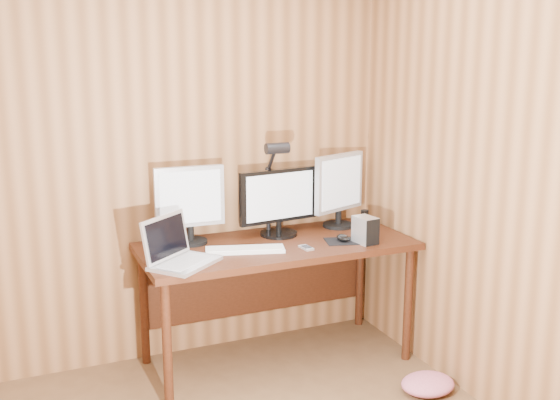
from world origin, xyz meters
TOP-DOWN VIEW (x-y plane):
  - room_shell at (0.00, 0.00)m, footprint 4.00×4.00m
  - desk at (0.93, 1.70)m, footprint 1.60×0.70m
  - monitor_center at (1.01, 1.78)m, footprint 0.52×0.23m
  - monitor_left at (0.47, 1.82)m, footprint 0.41×0.19m
  - monitor_right at (1.44, 1.82)m, footprint 0.40×0.20m
  - laptop at (0.29, 1.48)m, footprint 0.45×0.44m
  - keyboard at (0.70, 1.55)m, footprint 0.46×0.25m
  - mousepad at (1.31, 1.50)m, footprint 0.24×0.22m
  - mouse at (1.31, 1.50)m, footprint 0.11×0.13m
  - hard_drive at (1.41, 1.42)m, footprint 0.12×0.16m
  - phone at (1.04, 1.46)m, footprint 0.06×0.10m
  - speaker at (1.58, 1.72)m, footprint 0.05×0.05m
  - desk_lamp at (0.97, 1.79)m, footprint 0.14×0.20m
  - fabric_pile at (1.55, 0.95)m, footprint 0.32×0.26m

SIDE VIEW (x-z plane):
  - fabric_pile at x=1.55m, z-range 0.00..0.10m
  - desk at x=0.93m, z-range 0.25..1.00m
  - mousepad at x=1.31m, z-range 0.75..0.75m
  - phone at x=1.04m, z-range 0.75..0.76m
  - keyboard at x=0.70m, z-range 0.75..0.77m
  - mouse at x=1.31m, z-range 0.75..0.79m
  - speaker at x=1.58m, z-range 0.75..0.87m
  - laptop at x=0.29m, z-range 0.69..0.94m
  - hard_drive at x=1.41m, z-range 0.75..0.91m
  - monitor_center at x=1.01m, z-range 0.76..1.17m
  - monitor_left at x=0.47m, z-range 0.77..1.23m
  - monitor_right at x=1.44m, z-range 0.77..1.24m
  - desk_lamp at x=0.97m, z-range 0.82..1.44m
  - room_shell at x=0.00m, z-range -0.75..3.25m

